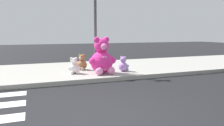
% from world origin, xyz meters
% --- Properties ---
extents(ground_plane, '(60.00, 60.00, 0.00)m').
position_xyz_m(ground_plane, '(0.00, 0.00, 0.00)').
color(ground_plane, black).
extents(sidewalk, '(28.00, 4.40, 0.15)m').
position_xyz_m(sidewalk, '(0.00, 5.20, 0.07)').
color(sidewalk, '#9E9B93').
rests_on(sidewalk, ground_plane).
extents(sign_pole, '(0.56, 0.11, 3.20)m').
position_xyz_m(sign_pole, '(1.00, 4.40, 1.85)').
color(sign_pole, '#4C4C51').
rests_on(sign_pole, sidewalk).
extents(plush_pink_large, '(1.05, 0.92, 1.35)m').
position_xyz_m(plush_pink_large, '(1.07, 3.81, 0.69)').
color(plush_pink_large, '#F22D93').
rests_on(plush_pink_large, sidewalk).
extents(plush_white, '(0.47, 0.41, 0.61)m').
position_xyz_m(plush_white, '(0.09, 4.14, 0.39)').
color(plush_white, white).
rests_on(plush_white, sidewalk).
extents(plush_lavender, '(0.43, 0.42, 0.60)m').
position_xyz_m(plush_lavender, '(2.00, 3.97, 0.39)').
color(plush_lavender, '#B28CD8').
rests_on(plush_lavender, sidewalk).
extents(plush_brown, '(0.46, 0.47, 0.65)m').
position_xyz_m(plush_brown, '(0.54, 4.87, 0.41)').
color(plush_brown, olive).
rests_on(plush_brown, sidewalk).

